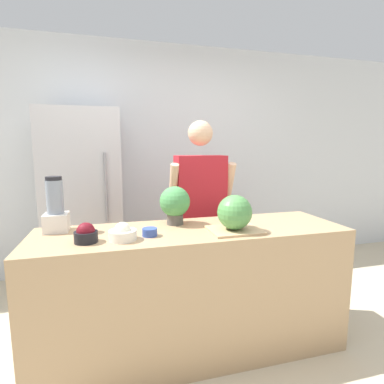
{
  "coord_description": "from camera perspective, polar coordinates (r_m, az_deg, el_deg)",
  "views": [
    {
      "loc": [
        -0.52,
        -1.59,
        1.44
      ],
      "look_at": [
        0.0,
        0.34,
        1.14
      ],
      "focal_mm": 28.0,
      "sensor_mm": 36.0,
      "label": 1
    }
  ],
  "objects": [
    {
      "name": "potted_plant",
      "position": [
        2.14,
        -3.29,
        -2.13
      ],
      "size": [
        0.22,
        0.22,
        0.28
      ],
      "color": "#514C47",
      "rests_on": "counter_island"
    },
    {
      "name": "cutting_board",
      "position": [
        2.02,
        8.11,
        -7.17
      ],
      "size": [
        0.34,
        0.28,
        0.01
      ],
      "color": "tan",
      "rests_on": "counter_island"
    },
    {
      "name": "wall_back",
      "position": [
        3.58,
        -6.77,
        6.28
      ],
      "size": [
        8.0,
        0.06,
        2.6
      ],
      "color": "silver",
      "rests_on": "ground_plane"
    },
    {
      "name": "refrigerator",
      "position": [
        3.21,
        -19.76,
        -1.68
      ],
      "size": [
        0.73,
        0.71,
        1.79
      ],
      "color": "#B7B7BC",
      "rests_on": "ground_plane"
    },
    {
      "name": "counter_island",
      "position": [
        2.21,
        0.22,
        -18.22
      ],
      "size": [
        2.1,
        0.62,
        0.89
      ],
      "color": "tan",
      "rests_on": "ground_plane"
    },
    {
      "name": "bowl_cream",
      "position": [
        1.85,
        -13.07,
        -7.68
      ],
      "size": [
        0.16,
        0.16,
        0.11
      ],
      "color": "white",
      "rests_on": "counter_island"
    },
    {
      "name": "blender",
      "position": [
        2.15,
        -24.55,
        -2.98
      ],
      "size": [
        0.15,
        0.15,
        0.36
      ],
      "color": "silver",
      "rests_on": "counter_island"
    },
    {
      "name": "ground_plane",
      "position": [
        2.21,
        2.73,
        -32.13
      ],
      "size": [
        14.0,
        14.0,
        0.0
      ],
      "primitive_type": "plane",
      "color": "beige"
    },
    {
      "name": "watermelon",
      "position": [
        1.98,
        8.13,
        -3.85
      ],
      "size": [
        0.23,
        0.23,
        0.23
      ],
      "color": "#4C8C47",
      "rests_on": "cutting_board"
    },
    {
      "name": "bowl_cherries",
      "position": [
        1.86,
        -19.56,
        -7.58
      ],
      "size": [
        0.13,
        0.13,
        0.12
      ],
      "color": "black",
      "rests_on": "counter_island"
    },
    {
      "name": "person",
      "position": [
        2.69,
        1.55,
        -4.06
      ],
      "size": [
        0.57,
        0.27,
        1.66
      ],
      "color": "gray",
      "rests_on": "ground_plane"
    },
    {
      "name": "bowl_small_blue",
      "position": [
        1.9,
        -8.06,
        -7.58
      ],
      "size": [
        0.09,
        0.09,
        0.05
      ],
      "color": "#334C9E",
      "rests_on": "counter_island"
    }
  ]
}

